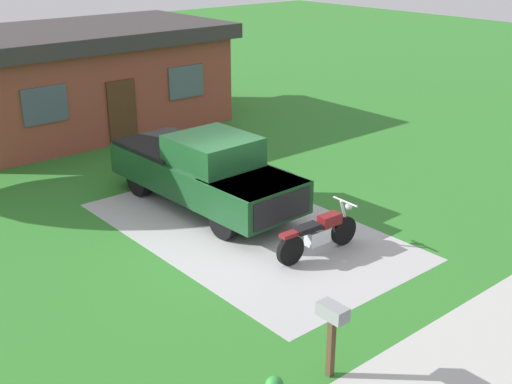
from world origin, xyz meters
TOP-DOWN VIEW (x-y plane):
  - ground_plane at (0.00, 0.00)m, footprint 80.00×80.00m
  - driveway_pad at (0.00, 0.00)m, footprint 4.59×7.79m
  - sidewalk_strip at (0.00, -6.00)m, footprint 36.00×1.80m
  - motorcycle at (0.40, -1.91)m, footprint 2.21×0.70m
  - pickup_truck at (0.13, 1.90)m, footprint 2.18×5.69m
  - mailbox at (-2.41, -4.95)m, footprint 0.26×0.48m
  - neighbor_house at (1.19, 10.31)m, footprint 9.60×5.60m

SIDE VIEW (x-z plane):
  - ground_plane at x=0.00m, z-range 0.00..0.00m
  - driveway_pad at x=0.00m, z-range 0.00..0.01m
  - sidewalk_strip at x=0.00m, z-range 0.00..0.01m
  - motorcycle at x=0.40m, z-range -0.07..1.02m
  - pickup_truck at x=0.13m, z-range 0.00..1.90m
  - mailbox at x=-2.41m, z-range 0.35..1.61m
  - neighbor_house at x=1.19m, z-range 0.04..3.54m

